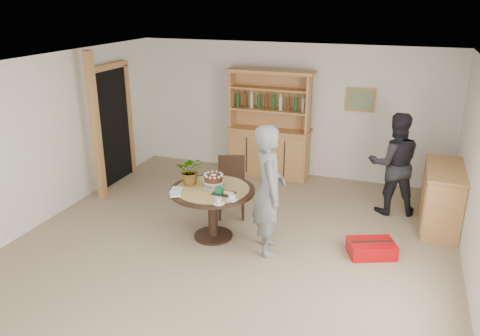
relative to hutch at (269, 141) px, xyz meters
name	(u,v)px	position (x,y,z in m)	size (l,w,h in m)	color
ground	(222,259)	(0.30, -3.24, -0.69)	(7.00, 7.00, 0.00)	tan
room_shell	(220,133)	(0.30, -3.23, 1.05)	(6.04, 7.04, 2.52)	white
doorway	(112,123)	(-2.63, -1.24, 0.42)	(0.13, 1.10, 2.18)	black
pine_post	(96,128)	(-2.40, -2.04, 0.56)	(0.12, 0.12, 2.50)	tan
hutch	(269,141)	(0.00, 0.00, 0.00)	(1.62, 0.54, 2.04)	tan
sideboard	(442,197)	(3.04, -1.24, -0.22)	(0.54, 1.26, 0.94)	tan
dining_table	(213,199)	(-0.04, -2.70, -0.08)	(1.20, 1.20, 0.76)	black
dining_chair	(231,182)	(-0.07, -1.88, -0.15)	(0.54, 0.54, 0.95)	black
birthday_cake	(214,179)	(-0.04, -2.65, 0.19)	(0.30, 0.30, 0.20)	white
flower_vase	(191,170)	(-0.39, -2.65, 0.28)	(0.38, 0.33, 0.42)	#3F7233
gift_tray	(223,192)	(0.17, -2.83, 0.10)	(0.30, 0.20, 0.08)	black
coffee_cup_a	(232,197)	(0.36, -2.98, 0.11)	(0.15, 0.15, 0.09)	silver
coffee_cup_b	(219,201)	(0.24, -3.15, 0.11)	(0.15, 0.15, 0.08)	silver
napkins	(176,192)	(-0.45, -3.02, 0.09)	(0.24, 0.33, 0.03)	white
teen_boy	(269,190)	(0.81, -2.80, 0.20)	(0.65, 0.43, 1.78)	slate
adult_person	(394,164)	(2.31, -0.95, 0.13)	(0.80, 0.62, 1.64)	black
red_suitcase	(371,248)	(2.16, -2.46, -0.59)	(0.71, 0.60, 0.21)	#BC090E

